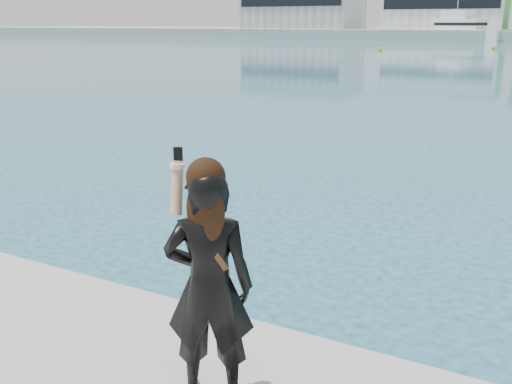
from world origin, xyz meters
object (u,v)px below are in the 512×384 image
Objects in this scene: buoy_extra at (380,51)px; buoy_far at (493,49)px; motor_yacht at (462,29)px; woman at (209,280)px.

buoy_far is at bearing 46.21° from buoy_extra.
motor_yacht is 45.78m from buoy_extra.
motor_yacht is 115.64m from woman.
woman reaches higher than buoy_extra.
buoy_far is 81.55m from woman.
buoy_extra is at bearing -70.62° from motor_yacht.
buoy_far is (9.37, -33.26, -2.08)m from motor_yacht.
buoy_far is 17.18m from buoy_extra.
woman reaches higher than buoy_far.
woman is (16.03, -114.52, -0.36)m from motor_yacht.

